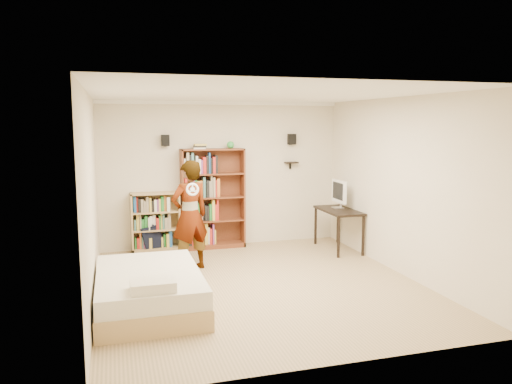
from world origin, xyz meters
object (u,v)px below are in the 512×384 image
low_bookshelf (156,222)px  person (190,215)px  tall_bookshelf (213,199)px  computer_desk (338,230)px  daybed (149,285)px

low_bookshelf → person: bearing=-71.5°
tall_bookshelf → computer_desk: bearing=-20.0°
tall_bookshelf → daybed: 3.17m
low_bookshelf → person: person is taller
low_bookshelf → daybed: 2.82m
low_bookshelf → computer_desk: bearing=-13.9°
computer_desk → person: (-2.79, -0.48, 0.50)m
computer_desk → daybed: (-3.55, -1.99, -0.08)m
tall_bookshelf → person: 1.42m
tall_bookshelf → low_bookshelf: (-1.05, 0.01, -0.38)m
tall_bookshelf → daybed: (-1.38, -2.78, -0.63)m
daybed → computer_desk: bearing=29.3°
tall_bookshelf → computer_desk: 2.37m
low_bookshelf → computer_desk: (3.22, -0.80, -0.16)m
low_bookshelf → computer_desk: size_ratio=0.98×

